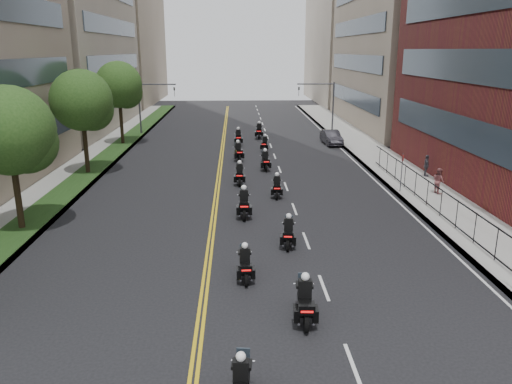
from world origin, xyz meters
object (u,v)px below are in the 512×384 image
motorcycle_5 (277,187)px  motorcycle_3 (288,233)px  motorcycle_4 (244,204)px  motorcycle_1 (305,302)px  pedestrian_b (439,181)px  motorcycle_8 (238,152)px  motorcycle_11 (259,132)px  parked_sedan (331,137)px  motorcycle_10 (238,138)px  motorcycle_2 (245,265)px  motorcycle_9 (265,144)px  motorcycle_7 (265,161)px  pedestrian_c (426,166)px  motorcycle_6 (240,175)px

motorcycle_5 → motorcycle_3: bearing=-86.4°
motorcycle_4 → motorcycle_5: 4.36m
motorcycle_1 → motorcycle_4: motorcycle_4 is taller
pedestrian_b → motorcycle_8: bearing=37.2°
motorcycle_5 → motorcycle_11: 21.65m
parked_sedan → motorcycle_11: bearing=147.7°
motorcycle_1 → motorcycle_10: size_ratio=0.99×
pedestrian_b → motorcycle_2: bearing=121.0°
motorcycle_2 → motorcycle_8: motorcycle_8 is taller
motorcycle_4 → motorcycle_11: motorcycle_11 is taller
motorcycle_5 → motorcycle_9: (0.10, 14.83, -0.00)m
motorcycle_11 → motorcycle_9: bearing=-84.6°
motorcycle_7 → pedestrian_b: 12.94m
motorcycle_3 → parked_sedan: motorcycle_3 is taller
motorcycle_2 → pedestrian_c: pedestrian_c is taller
motorcycle_8 → motorcycle_11: size_ratio=0.95×
motorcycle_8 → motorcycle_9: size_ratio=1.10×
parked_sedan → motorcycle_4: bearing=-116.1°
motorcycle_5 → motorcycle_7: 7.37m
motorcycle_3 → motorcycle_6: (-2.19, 11.36, 0.04)m
motorcycle_5 → motorcycle_11: (-0.11, 21.65, 0.09)m
motorcycle_1 → motorcycle_11: motorcycle_11 is taller
motorcycle_5 → pedestrian_c: bearing=25.4°
motorcycle_5 → motorcycle_6: size_ratio=0.94×
pedestrian_b → pedestrian_c: size_ratio=1.04×
motorcycle_11 → parked_sedan: bearing=-24.9°
motorcycle_11 → motorcycle_7: bearing=-87.1°
motorcycle_2 → motorcycle_10: size_ratio=0.88×
motorcycle_9 → motorcycle_10: bearing=134.8°
motorcycle_2 → motorcycle_5: bearing=77.2°
motorcycle_3 → motorcycle_6: 11.57m
motorcycle_10 → pedestrian_b: (12.57, -18.11, 0.28)m
motorcycle_2 → motorcycle_5: (2.23, 11.66, 0.01)m
motorcycle_3 → motorcycle_9: bearing=96.6°
motorcycle_1 → parked_sedan: 33.60m
motorcycle_1 → motorcycle_9: motorcycle_1 is taller
motorcycle_8 → parked_sedan: size_ratio=0.56×
motorcycle_10 → motorcycle_11: (2.19, 3.64, 0.02)m
motorcycle_4 → pedestrian_c: size_ratio=1.55×
parked_sedan → motorcycle_5: bearing=-114.5°
motorcycle_6 → motorcycle_5: bearing=-52.8°
motorcycle_2 → motorcycle_9: size_ratio=0.99×
motorcycle_6 → motorcycle_8: motorcycle_8 is taller
motorcycle_1 → pedestrian_c: 22.35m
parked_sedan → pedestrian_c: size_ratio=2.65×
motorcycle_4 → motorcycle_10: size_ratio=1.03×
motorcycle_7 → parked_sedan: bearing=53.4°
motorcycle_3 → motorcycle_8: size_ratio=0.92×
motorcycle_2 → parked_sedan: 30.90m
motorcycle_3 → motorcycle_8: 19.22m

